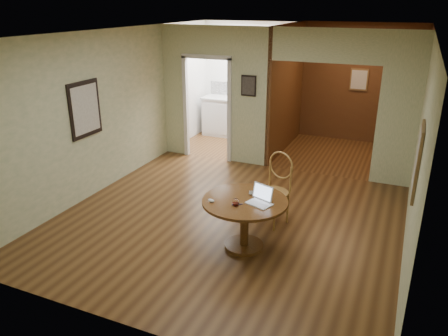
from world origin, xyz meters
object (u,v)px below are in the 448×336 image
at_px(closed_laptop, 260,195).
at_px(chair, 276,184).
at_px(open_laptop, 261,198).
at_px(dining_table, 245,213).

bearing_deg(closed_laptop, chair, 67.87).
bearing_deg(open_laptop, closed_laptop, 132.62).
xyz_separation_m(chair, closed_laptop, (-0.02, -0.66, 0.11)).
bearing_deg(chair, open_laptop, -66.91).
relative_size(dining_table, chair, 1.03).
distance_m(chair, closed_laptop, 0.67).
height_order(chair, closed_laptop, chair).
distance_m(chair, open_laptop, 0.87).
bearing_deg(chair, closed_laptop, -72.83).
relative_size(chair, open_laptop, 2.99).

